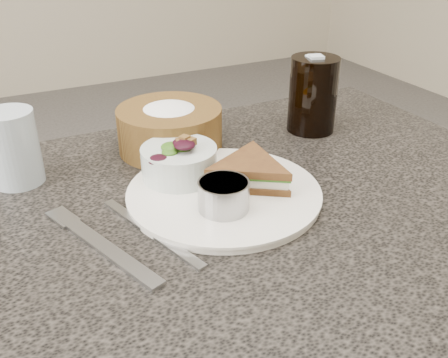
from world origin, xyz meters
name	(u,v)px	position (x,y,z in m)	size (l,w,h in m)	color
dinner_plate	(224,194)	(0.01, 0.03, 0.76)	(0.27, 0.27, 0.01)	white
sandwich	(250,172)	(0.05, 0.03, 0.78)	(0.14, 0.14, 0.04)	#573717
salad_bowl	(179,157)	(-0.03, 0.10, 0.79)	(0.11, 0.11, 0.07)	silver
dressing_ramekin	(224,196)	(-0.01, -0.01, 0.78)	(0.07, 0.07, 0.04)	#949597
orange_wedge	(209,166)	(0.01, 0.08, 0.78)	(0.07, 0.07, 0.03)	orange
fork	(106,249)	(-0.17, -0.02, 0.75)	(0.02, 0.20, 0.01)	#AAABAF
knife	(151,232)	(-0.11, -0.01, 0.75)	(0.01, 0.20, 0.00)	#A3A5A7
bread_basket	(170,122)	(0.00, 0.22, 0.80)	(0.18, 0.18, 0.10)	brown
cola_glass	(313,92)	(0.27, 0.18, 0.82)	(0.09, 0.09, 0.15)	black
water_glass	(13,148)	(-0.24, 0.21, 0.81)	(0.07, 0.07, 0.11)	#ABBBC7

